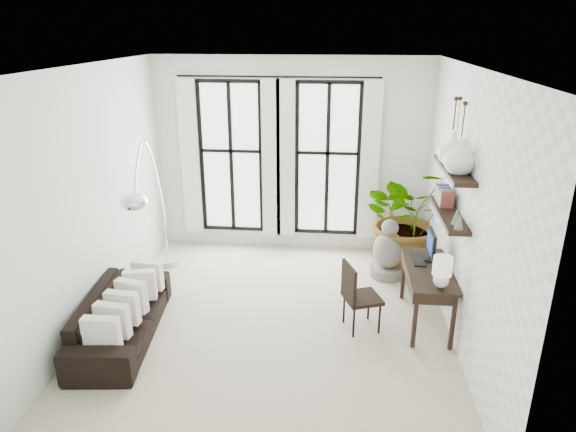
# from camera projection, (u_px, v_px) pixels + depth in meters

# --- Properties ---
(floor) EXTENTS (5.00, 5.00, 0.00)m
(floor) POSITION_uv_depth(u_px,v_px,m) (273.00, 321.00, 6.68)
(floor) COLOR #B8B192
(floor) RESTS_ON ground
(ceiling) EXTENTS (5.00, 5.00, 0.00)m
(ceiling) POSITION_uv_depth(u_px,v_px,m) (270.00, 67.00, 5.57)
(ceiling) COLOR white
(ceiling) RESTS_ON wall_back
(wall_left) EXTENTS (0.00, 5.00, 5.00)m
(wall_left) POSITION_uv_depth(u_px,v_px,m) (91.00, 200.00, 6.33)
(wall_left) COLOR silver
(wall_left) RESTS_ON floor
(wall_right) EXTENTS (0.00, 5.00, 5.00)m
(wall_right) POSITION_uv_depth(u_px,v_px,m) (465.00, 212.00, 5.91)
(wall_right) COLOR white
(wall_right) RESTS_ON floor
(wall_back) EXTENTS (4.50, 0.00, 4.50)m
(wall_back) POSITION_uv_depth(u_px,v_px,m) (291.00, 156.00, 8.46)
(wall_back) COLOR white
(wall_back) RESTS_ON floor
(windows) EXTENTS (3.26, 0.13, 2.65)m
(windows) POSITION_uv_depth(u_px,v_px,m) (279.00, 159.00, 8.42)
(windows) COLOR white
(windows) RESTS_ON wall_back
(wall_shelves) EXTENTS (0.25, 1.30, 0.60)m
(wall_shelves) POSITION_uv_depth(u_px,v_px,m) (450.00, 195.00, 6.10)
(wall_shelves) COLOR black
(wall_shelves) RESTS_ON wall_right
(sofa) EXTENTS (0.99, 2.08, 0.59)m
(sofa) POSITION_uv_depth(u_px,v_px,m) (121.00, 316.00, 6.25)
(sofa) COLOR black
(sofa) RESTS_ON floor
(throw_pillows) EXTENTS (0.40, 1.52, 0.40)m
(throw_pillows) POSITION_uv_depth(u_px,v_px,m) (127.00, 302.00, 6.17)
(throw_pillows) COLOR silver
(throw_pillows) RESTS_ON sofa
(plant) EXTENTS (1.91, 1.81, 1.68)m
(plant) POSITION_uv_depth(u_px,v_px,m) (408.00, 217.00, 7.92)
(plant) COLOR #2D7228
(plant) RESTS_ON floor
(desk) EXTENTS (0.55, 1.29, 1.15)m
(desk) POSITION_uv_depth(u_px,v_px,m) (429.00, 274.00, 6.38)
(desk) COLOR black
(desk) RESTS_ON floor
(desk_chair) EXTENTS (0.55, 0.55, 0.90)m
(desk_chair) POSITION_uv_depth(u_px,v_px,m) (356.00, 293.00, 6.35)
(desk_chair) COLOR black
(desk_chair) RESTS_ON floor
(arc_lamp) EXTENTS (0.72, 2.34, 2.28)m
(arc_lamp) POSITION_uv_depth(u_px,v_px,m) (148.00, 175.00, 6.70)
(arc_lamp) COLOR silver
(arc_lamp) RESTS_ON floor
(buddha) EXTENTS (0.51, 0.51, 0.92)m
(buddha) POSITION_uv_depth(u_px,v_px,m) (388.00, 253.00, 7.77)
(buddha) COLOR gray
(buddha) RESTS_ON floor
(vase_a) EXTENTS (0.37, 0.37, 0.38)m
(vase_a) POSITION_uv_depth(u_px,v_px,m) (460.00, 156.00, 5.64)
(vase_a) COLOR white
(vase_a) RESTS_ON shelf_upper
(vase_b) EXTENTS (0.37, 0.37, 0.38)m
(vase_b) POSITION_uv_depth(u_px,v_px,m) (453.00, 148.00, 6.02)
(vase_b) COLOR white
(vase_b) RESTS_ON shelf_upper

